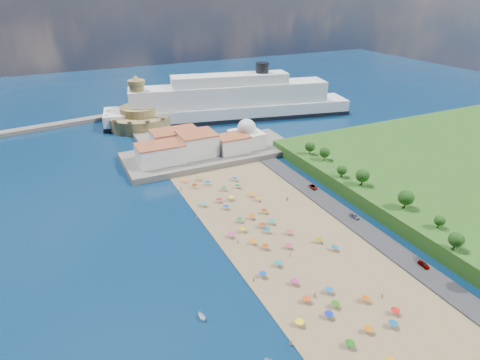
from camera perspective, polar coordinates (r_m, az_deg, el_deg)
ground at (r=150.59m, az=2.77°, el=-6.79°), size 700.00×700.00×0.00m
terrace at (r=212.79m, az=-4.15°, el=3.83°), size 90.00×36.00×3.00m
jetty at (r=238.27m, az=-12.27°, el=5.68°), size 18.00×70.00×2.40m
waterfront_buildings at (r=207.00m, az=-7.64°, el=4.92°), size 57.00×29.00×11.00m
domed_building at (r=216.01m, az=0.94°, el=6.37°), size 16.00×16.00×15.00m
fortress at (r=264.49m, az=-14.03°, el=8.78°), size 40.00×40.00×32.40m
cruise_ship at (r=272.90m, az=-1.36°, el=10.92°), size 165.77×57.41×35.92m
beach_parasols at (r=142.45m, az=4.15°, el=-7.92°), size 31.84×117.05×2.20m
beachgoers at (r=146.22m, az=3.01°, el=-7.37°), size 40.22×93.87×1.88m
moored_boats at (r=108.41m, az=0.09°, el=-22.13°), size 12.17×24.99×1.51m
parked_cars at (r=162.75m, az=15.39°, el=-4.53°), size 2.60×65.12×1.38m
hillside_trees at (r=166.73m, az=19.13°, el=-0.92°), size 12.70×105.44×7.51m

